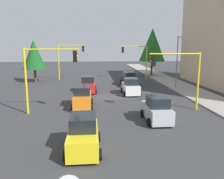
% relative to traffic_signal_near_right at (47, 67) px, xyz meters
% --- Properties ---
extents(ground_plane, '(120.00, 120.00, 0.00)m').
position_rel_traffic_signal_near_right_xyz_m(ground_plane, '(-6.00, 5.69, -3.97)').
color(ground_plane, '#353538').
extents(sidewalk_kerb, '(80.00, 4.00, 0.15)m').
position_rel_traffic_signal_near_right_xyz_m(sidewalk_kerb, '(-11.00, 16.19, -3.89)').
color(sidewalk_kerb, gray).
rests_on(sidewalk_kerb, ground).
extents(lane_arrow_near, '(2.40, 1.10, 1.10)m').
position_rel_traffic_signal_near_right_xyz_m(lane_arrow_near, '(5.51, 2.69, -3.96)').
color(lane_arrow_near, silver).
rests_on(lane_arrow_near, ground).
extents(traffic_signal_near_right, '(0.36, 4.59, 5.60)m').
position_rel_traffic_signal_near_right_xyz_m(traffic_signal_near_right, '(0.00, 0.00, 0.00)').
color(traffic_signal_near_right, yellow).
rests_on(traffic_signal_near_right, ground).
extents(traffic_signal_far_left, '(0.36, 4.59, 5.76)m').
position_rel_traffic_signal_near_right_xyz_m(traffic_signal_far_left, '(-20.00, 11.40, 0.11)').
color(traffic_signal_far_left, yellow).
rests_on(traffic_signal_far_left, ground).
extents(traffic_signal_near_left, '(0.36, 4.59, 5.20)m').
position_rel_traffic_signal_near_right_xyz_m(traffic_signal_near_left, '(0.00, 11.31, -0.26)').
color(traffic_signal_near_left, yellow).
rests_on(traffic_signal_near_left, ground).
extents(traffic_signal_far_right, '(0.36, 4.59, 5.94)m').
position_rel_traffic_signal_near_right_xyz_m(traffic_signal_far_right, '(-20.00, -0.05, 0.22)').
color(traffic_signal_far_right, yellow).
rests_on(traffic_signal_far_right, ground).
extents(street_lamp_curbside, '(2.15, 0.28, 7.00)m').
position_rel_traffic_signal_near_right_xyz_m(street_lamp_curbside, '(-9.61, 14.89, 0.38)').
color(street_lamp_curbside, slate).
rests_on(street_lamp_curbside, ground).
extents(tree_roadside_far, '(4.88, 4.88, 8.95)m').
position_rel_traffic_signal_near_right_xyz_m(tree_roadside_far, '(-24.00, 15.19, 1.92)').
color(tree_roadside_far, brown).
rests_on(tree_roadside_far, ground).
extents(tree_opposite_side, '(3.64, 3.64, 6.63)m').
position_rel_traffic_signal_near_right_xyz_m(tree_opposite_side, '(-18.00, -5.31, 0.37)').
color(tree_opposite_side, brown).
rests_on(tree_opposite_side, ground).
extents(car_white, '(3.83, 2.02, 1.98)m').
position_rel_traffic_signal_near_right_xyz_m(car_white, '(-7.21, 8.31, -3.07)').
color(car_white, white).
rests_on(car_white, ground).
extents(car_red, '(4.15, 2.09, 1.98)m').
position_rel_traffic_signal_near_right_xyz_m(car_red, '(-9.12, 3.21, -3.07)').
color(car_red, red).
rests_on(car_red, ground).
extents(car_orange, '(3.99, 1.94, 1.98)m').
position_rel_traffic_signal_near_right_xyz_m(car_orange, '(-1.83, 2.79, -3.07)').
color(car_orange, orange).
rests_on(car_orange, ground).
extents(car_black, '(3.95, 2.11, 1.98)m').
position_rel_traffic_signal_near_right_xyz_m(car_black, '(-13.80, 9.12, -3.07)').
color(car_black, black).
rests_on(car_black, ground).
extents(car_silver, '(3.71, 1.93, 1.98)m').
position_rel_traffic_signal_near_right_xyz_m(car_silver, '(2.94, 8.64, -3.07)').
color(car_silver, '#B2B5BA').
rests_on(car_silver, ground).
extents(car_yellow, '(3.79, 1.93, 1.98)m').
position_rel_traffic_signal_near_right_xyz_m(car_yellow, '(7.54, 3.18, -3.07)').
color(car_yellow, yellow).
rests_on(car_yellow, ground).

